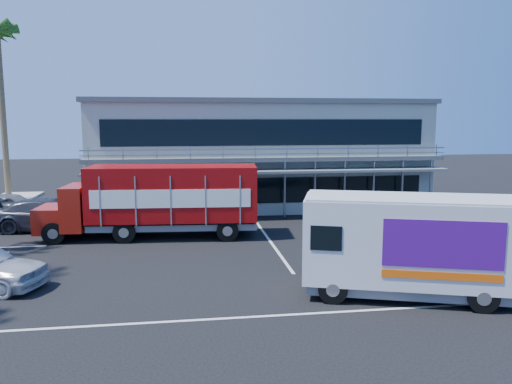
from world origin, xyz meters
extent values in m
plane|color=black|center=(0.00, 0.00, 0.00)|extent=(120.00, 120.00, 0.00)
cube|color=#A3AB9C|center=(3.00, 15.00, 3.50)|extent=(22.00, 10.00, 7.00)
cube|color=#515454|center=(3.00, 15.00, 7.15)|extent=(22.40, 10.40, 0.30)
cube|color=#515454|center=(3.00, 9.40, 3.60)|extent=(22.00, 1.20, 0.25)
cube|color=gray|center=(3.00, 8.85, 4.10)|extent=(22.00, 0.08, 0.90)
cube|color=slate|center=(3.00, 9.10, 2.90)|extent=(22.00, 1.80, 0.15)
cube|color=black|center=(3.00, 9.98, 1.60)|extent=(20.00, 0.06, 1.60)
cube|color=black|center=(3.00, 9.98, 5.20)|extent=(20.00, 0.06, 1.60)
cylinder|color=brown|center=(-15.10, 18.50, 6.00)|extent=(0.44, 0.44, 12.00)
cube|color=maroon|center=(-8.69, 5.43, 1.05)|extent=(1.63, 2.46, 1.26)
cube|color=maroon|center=(-7.54, 5.35, 1.62)|extent=(1.24, 2.69, 2.20)
cube|color=black|center=(-7.54, 5.35, 2.25)|extent=(0.21, 2.22, 0.73)
cube|color=#97090A|center=(-2.73, 5.00, 2.31)|extent=(8.55, 3.22, 2.72)
cube|color=slate|center=(-2.73, 5.00, 0.68)|extent=(8.52, 2.83, 0.31)
cube|color=white|center=(-2.83, 3.68, 2.20)|extent=(7.69, 0.59, 0.89)
cube|color=white|center=(-2.63, 6.32, 2.20)|extent=(7.69, 0.59, 0.89)
cylinder|color=black|center=(-8.46, 4.26, 0.54)|extent=(1.11, 0.36, 1.09)
cylinder|color=black|center=(-8.29, 6.56, 0.54)|extent=(1.11, 0.36, 1.09)
cylinder|color=black|center=(-5.11, 4.02, 0.54)|extent=(1.11, 0.36, 1.09)
cylinder|color=black|center=(-4.94, 6.32, 0.54)|extent=(1.11, 0.36, 1.09)
cylinder|color=black|center=(-0.10, 3.65, 0.54)|extent=(1.11, 0.36, 1.09)
cylinder|color=black|center=(0.07, 5.95, 0.54)|extent=(1.11, 0.36, 1.09)
cube|color=silver|center=(5.31, -5.00, 1.96)|extent=(7.45, 4.49, 2.82)
cube|color=slate|center=(5.31, -5.00, 0.40)|extent=(7.11, 4.17, 0.35)
cube|color=black|center=(1.97, -3.91, 2.27)|extent=(0.67, 1.90, 0.96)
cube|color=silver|center=(5.31, -5.00, 3.41)|extent=(7.31, 4.40, 0.08)
cube|color=#4C0D7D|center=(5.69, -6.41, 2.17)|extent=(3.46, 1.15, 1.51)
cube|color=#4C0D7D|center=(6.45, -4.09, 2.17)|extent=(3.46, 1.15, 1.51)
cube|color=#F2590C|center=(5.69, -6.42, 1.16)|extent=(3.45, 1.14, 0.25)
cylinder|color=black|center=(2.58, -5.23, 0.48)|extent=(1.01, 0.57, 0.97)
cylinder|color=black|center=(3.24, -3.20, 0.48)|extent=(1.01, 0.57, 0.97)
cylinder|color=black|center=(6.99, -6.67, 0.48)|extent=(1.01, 0.57, 0.97)
cylinder|color=black|center=(7.65, -4.64, 0.48)|extent=(1.01, 0.57, 0.97)
imported|color=#292C37|center=(-9.50, 7.60, 0.85)|extent=(6.09, 2.94, 1.71)
imported|color=slate|center=(-12.50, 10.80, 0.84)|extent=(5.01, 2.18, 1.68)
camera|label=1|loc=(-2.18, -20.40, 5.98)|focal=35.00mm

